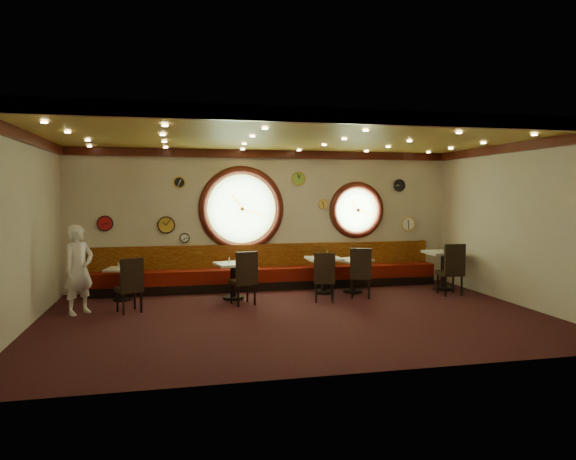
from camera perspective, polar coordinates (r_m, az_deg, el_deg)
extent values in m
cube|color=black|center=(9.31, 0.98, -9.59)|extent=(9.00, 6.00, 0.00)
cube|color=#B09131|center=(9.11, 1.01, 10.38)|extent=(9.00, 6.00, 0.02)
cube|color=beige|center=(12.01, -2.33, 1.20)|extent=(9.00, 0.02, 3.20)
cube|color=beige|center=(6.20, 7.45, -1.50)|extent=(9.00, 0.02, 3.20)
cube|color=beige|center=(9.14, -27.60, -0.15)|extent=(0.02, 6.00, 3.20)
cube|color=beige|center=(11.02, 24.39, 0.59)|extent=(0.02, 6.00, 3.20)
cube|color=#3E120B|center=(11.98, -2.31, 8.42)|extent=(9.00, 0.10, 0.18)
cube|color=#3E120B|center=(6.29, 7.42, 12.37)|extent=(9.00, 0.10, 0.18)
cube|color=#3E120B|center=(9.16, -27.61, 9.32)|extent=(0.10, 6.00, 0.18)
cube|color=#3E120B|center=(11.01, 24.42, 8.45)|extent=(0.10, 6.00, 0.18)
cube|color=black|center=(11.90, -2.07, -6.10)|extent=(8.00, 0.55, 0.20)
cube|color=#5C0F07|center=(11.86, -2.08, -4.91)|extent=(8.00, 0.55, 0.30)
cube|color=#621307|center=(12.02, -2.27, -2.86)|extent=(8.00, 0.10, 0.55)
cylinder|color=#97D47F|center=(11.90, -5.18, 2.37)|extent=(1.66, 0.02, 1.66)
torus|color=#3E120B|center=(11.88, -5.17, 2.36)|extent=(1.98, 0.18, 1.98)
torus|color=gold|center=(11.86, -5.15, 2.36)|extent=(1.61, 0.03, 1.61)
cylinder|color=#97D47F|center=(12.57, 7.60, 2.21)|extent=(1.10, 0.02, 1.10)
torus|color=#3E120B|center=(12.55, 7.62, 2.20)|extent=(1.38, 0.18, 1.38)
torus|color=gold|center=(12.52, 7.67, 2.20)|extent=(1.09, 0.03, 1.09)
cylinder|color=white|center=(11.81, -11.41, -0.87)|extent=(0.20, 0.03, 0.20)
cylinder|color=gold|center=(12.26, 3.92, 2.89)|extent=(0.22, 0.03, 0.22)
cylinder|color=black|center=(12.95, 12.27, 4.86)|extent=(0.28, 0.03, 0.28)
cylinder|color=white|center=(13.07, 13.21, 0.67)|extent=(0.34, 0.03, 0.34)
cylinder|color=#86BC3A|center=(12.11, 1.20, 5.72)|extent=(0.30, 0.03, 0.30)
cylinder|color=red|center=(11.88, -19.66, 0.69)|extent=(0.32, 0.03, 0.32)
cylinder|color=gold|center=(11.79, -13.37, 0.55)|extent=(0.36, 0.03, 0.36)
cylinder|color=black|center=(11.77, -11.98, 5.20)|extent=(0.24, 0.03, 0.24)
cylinder|color=black|center=(11.21, -17.90, -7.31)|extent=(0.38, 0.38, 0.05)
cylinder|color=black|center=(11.15, -17.93, -5.77)|extent=(0.10, 0.10, 0.61)
cube|color=white|center=(11.11, -17.97, -4.15)|extent=(0.71, 0.71, 0.04)
cylinder|color=black|center=(10.86, -6.11, -7.48)|extent=(0.44, 0.44, 0.06)
cylinder|color=black|center=(10.80, -6.12, -5.68)|extent=(0.12, 0.12, 0.69)
cube|color=white|center=(10.74, -6.13, -3.78)|extent=(0.82, 0.82, 0.05)
cylinder|color=black|center=(11.45, 4.00, -6.86)|extent=(0.45, 0.45, 0.06)
cylinder|color=black|center=(11.39, 4.01, -5.07)|extent=(0.12, 0.12, 0.72)
cube|color=white|center=(11.33, 4.02, -3.19)|extent=(0.72, 0.72, 0.05)
cylinder|color=black|center=(11.62, 7.20, -6.73)|extent=(0.43, 0.43, 0.06)
cylinder|color=black|center=(11.56, 7.22, -5.08)|extent=(0.12, 0.12, 0.68)
cube|color=white|center=(11.51, 7.24, -3.33)|extent=(0.89, 0.89, 0.05)
cylinder|color=black|center=(12.39, 16.88, -6.18)|extent=(0.50, 0.50, 0.07)
cylinder|color=black|center=(12.32, 16.91, -4.35)|extent=(0.14, 0.14, 0.80)
cube|color=white|center=(12.27, 16.95, -2.42)|extent=(0.84, 0.84, 0.06)
cube|color=black|center=(10.01, -17.26, -6.32)|extent=(0.56, 0.56, 0.07)
cube|color=black|center=(9.79, -16.94, -4.67)|extent=(0.41, 0.22, 0.56)
cube|color=black|center=(10.26, -5.04, -5.78)|extent=(0.56, 0.56, 0.08)
cube|color=black|center=(10.03, -4.60, -4.08)|extent=(0.45, 0.18, 0.58)
cube|color=black|center=(10.53, 4.04, -5.65)|extent=(0.52, 0.52, 0.07)
cube|color=black|center=(10.29, 4.08, -4.11)|extent=(0.42, 0.16, 0.55)
cube|color=black|center=(11.03, 8.10, -5.12)|extent=(0.58, 0.58, 0.08)
cube|color=black|center=(10.79, 8.08, -3.56)|extent=(0.43, 0.22, 0.58)
cube|color=black|center=(11.73, 17.53, -4.60)|extent=(0.49, 0.49, 0.08)
cube|color=black|center=(11.51, 18.04, -3.03)|extent=(0.47, 0.08, 0.61)
cylinder|color=silver|center=(11.12, -18.31, -3.74)|extent=(0.04, 0.04, 0.11)
cylinder|color=silver|center=(10.77, -6.55, -3.33)|extent=(0.04, 0.04, 0.11)
cylinder|color=silver|center=(11.33, 3.39, -2.79)|extent=(0.04, 0.04, 0.10)
cylinder|color=silver|center=(11.51, 6.95, -2.96)|extent=(0.04, 0.04, 0.10)
cylinder|color=#B8B9BD|center=(11.04, -17.88, -3.85)|extent=(0.03, 0.03, 0.09)
cylinder|color=silver|center=(10.74, -5.82, -3.38)|extent=(0.04, 0.04, 0.10)
cylinder|color=#BBBCC0|center=(11.34, 4.20, -2.83)|extent=(0.03, 0.03, 0.09)
cylinder|color=silver|center=(11.45, 7.38, -2.98)|extent=(0.04, 0.04, 0.11)
cylinder|color=gold|center=(11.19, -17.52, -3.53)|extent=(0.05, 0.05, 0.17)
cylinder|color=yellow|center=(10.80, -5.64, -3.18)|extent=(0.05, 0.05, 0.16)
cylinder|color=gold|center=(11.38, 4.31, -2.59)|extent=(0.05, 0.05, 0.17)
cylinder|color=gold|center=(11.57, 7.71, -2.77)|extent=(0.05, 0.05, 0.16)
cylinder|color=silver|center=(12.32, 16.40, -2.05)|extent=(0.03, 0.03, 0.09)
cylinder|color=#BBBBC0|center=(12.25, 17.31, -2.10)|extent=(0.03, 0.03, 0.09)
cylinder|color=gold|center=(12.36, 17.19, -1.93)|extent=(0.04, 0.04, 0.14)
imported|color=white|center=(10.11, -22.22, -4.09)|extent=(0.69, 0.70, 1.64)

